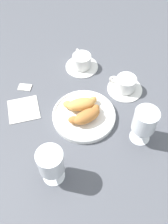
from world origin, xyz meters
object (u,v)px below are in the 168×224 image
(pastry_plate, at_px, (84,115))
(croissant_small, at_px, (81,104))
(juice_glass_right, at_px, (51,163))
(croissant_large, at_px, (87,116))
(juice_glass_left, at_px, (145,122))
(coffee_cup_far, at_px, (125,85))
(sugar_packet, at_px, (25,87))
(coffee_cup_near, at_px, (82,62))
(folded_napkin, at_px, (24,109))

(pastry_plate, bearing_deg, croissant_small, 100.58)
(juice_glass_right, bearing_deg, croissant_large, 52.69)
(croissant_large, relative_size, juice_glass_left, 0.91)
(coffee_cup_far, bearing_deg, croissant_large, -144.36)
(pastry_plate, height_order, coffee_cup_far, coffee_cup_far)
(juice_glass_right, relative_size, sugar_packet, 2.80)
(pastry_plate, xyz_separation_m, sugar_packet, (-0.20, 0.18, -0.01))
(coffee_cup_near, xyz_separation_m, coffee_cup_far, (0.14, -0.16, 0.00))
(croissant_large, bearing_deg, folded_napkin, 156.09)
(croissant_small, bearing_deg, coffee_cup_near, 79.28)
(coffee_cup_near, distance_m, folded_napkin, 0.31)
(sugar_packet, bearing_deg, folded_napkin, -76.44)
(croissant_large, bearing_deg, croissant_small, 100.48)
(pastry_plate, relative_size, croissant_large, 1.77)
(croissant_large, xyz_separation_m, coffee_cup_far, (0.18, 0.13, -0.01))
(pastry_plate, height_order, juice_glass_left, juice_glass_left)
(pastry_plate, relative_size, coffee_cup_near, 1.67)
(coffee_cup_near, bearing_deg, coffee_cup_far, -47.43)
(croissant_small, height_order, juice_glass_right, juice_glass_right)
(croissant_large, height_order, juice_glass_right, juice_glass_right)
(croissant_large, height_order, folded_napkin, croissant_large)
(coffee_cup_far, height_order, juice_glass_left, juice_glass_left)
(juice_glass_left, bearing_deg, juice_glass_right, -164.36)
(croissant_small, xyz_separation_m, coffee_cup_far, (0.19, 0.07, -0.01))
(juice_glass_left, xyz_separation_m, sugar_packet, (-0.37, 0.30, -0.09))
(coffee_cup_near, height_order, juice_glass_left, juice_glass_left)
(pastry_plate, distance_m, coffee_cup_far, 0.21)
(coffee_cup_near, bearing_deg, folded_napkin, -143.66)
(juice_glass_left, bearing_deg, croissant_large, 150.80)
(pastry_plate, bearing_deg, coffee_cup_far, 29.51)
(coffee_cup_far, xyz_separation_m, sugar_packet, (-0.38, 0.08, -0.02))
(croissant_large, bearing_deg, juice_glass_left, -29.20)
(pastry_plate, xyz_separation_m, croissant_large, (0.00, -0.02, 0.03))
(coffee_cup_far, height_order, folded_napkin, coffee_cup_far)
(croissant_large, distance_m, juice_glass_right, 0.23)
(pastry_plate, relative_size, croissant_small, 1.66)
(coffee_cup_far, xyz_separation_m, folded_napkin, (-0.39, -0.03, -0.02))
(pastry_plate, relative_size, folded_napkin, 2.06)
(coffee_cup_near, distance_m, juice_glass_left, 0.40)
(juice_glass_right, distance_m, folded_napkin, 0.30)
(croissant_small, relative_size, juice_glass_right, 0.98)
(croissant_small, height_order, folded_napkin, croissant_small)
(juice_glass_left, bearing_deg, sugar_packet, 141.49)
(pastry_plate, distance_m, juice_glass_right, 0.25)
(croissant_small, xyz_separation_m, coffee_cup_near, (0.04, 0.23, -0.01))
(folded_napkin, bearing_deg, croissant_large, -23.91)
(coffee_cup_near, relative_size, coffee_cup_far, 1.00)
(croissant_large, bearing_deg, coffee_cup_far, 35.64)
(croissant_small, bearing_deg, sugar_packet, 142.71)
(juice_glass_right, bearing_deg, sugar_packet, 100.84)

